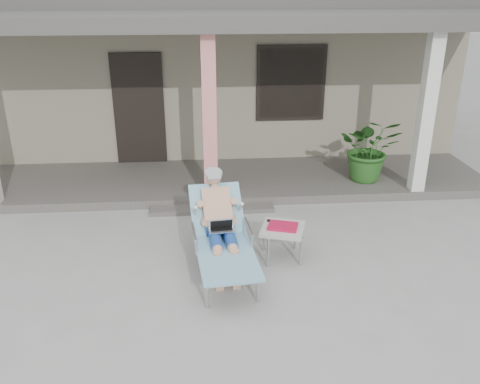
{
  "coord_description": "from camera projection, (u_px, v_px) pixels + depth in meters",
  "views": [
    {
      "loc": [
        -0.14,
        -5.64,
        3.48
      ],
      "look_at": [
        0.36,
        0.6,
        0.85
      ],
      "focal_mm": 38.0,
      "sensor_mm": 36.0,
      "label": 1
    }
  ],
  "objects": [
    {
      "name": "porch_step",
      "position": [
        212.0,
        209.0,
        8.23
      ],
      "size": [
        2.0,
        0.3,
        0.07
      ],
      "primitive_type": "cube",
      "color": "#605B56",
      "rests_on": "ground"
    },
    {
      "name": "porch_deck",
      "position": [
        210.0,
        181.0,
        9.27
      ],
      "size": [
        10.0,
        2.0,
        0.15
      ],
      "primitive_type": "cube",
      "color": "#605B56",
      "rests_on": "ground"
    },
    {
      "name": "ground",
      "position": [
        216.0,
        271.0,
        6.54
      ],
      "size": [
        60.0,
        60.0,
        0.0
      ],
      "primitive_type": "plane",
      "color": "#9E9E99",
      "rests_on": "ground"
    },
    {
      "name": "potted_palm",
      "position": [
        370.0,
        149.0,
        8.92
      ],
      "size": [
        1.24,
        1.14,
        1.16
      ],
      "primitive_type": "imported",
      "rotation": [
        0.0,
        0.0,
        -0.25
      ],
      "color": "#26591E",
      "rests_on": "porch_deck"
    },
    {
      "name": "side_table",
      "position": [
        283.0,
        230.0,
        6.71
      ],
      "size": [
        0.68,
        0.68,
        0.49
      ],
      "rotation": [
        0.0,
        0.0,
        -0.3
      ],
      "color": "#B6B6B1",
      "rests_on": "ground"
    },
    {
      "name": "house",
      "position": [
        205.0,
        63.0,
        11.87
      ],
      "size": [
        10.4,
        5.4,
        3.3
      ],
      "color": "gray",
      "rests_on": "ground"
    },
    {
      "name": "lounger",
      "position": [
        221.0,
        215.0,
        6.39
      ],
      "size": [
        0.87,
        1.89,
        1.2
      ],
      "rotation": [
        0.0,
        0.0,
        0.1
      ],
      "color": "#B7B7BC",
      "rests_on": "ground"
    },
    {
      "name": "porch_overhang",
      "position": [
        206.0,
        26.0,
        8.17
      ],
      "size": [
        10.0,
        2.3,
        2.85
      ],
      "color": "silver",
      "rests_on": "porch_deck"
    }
  ]
}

